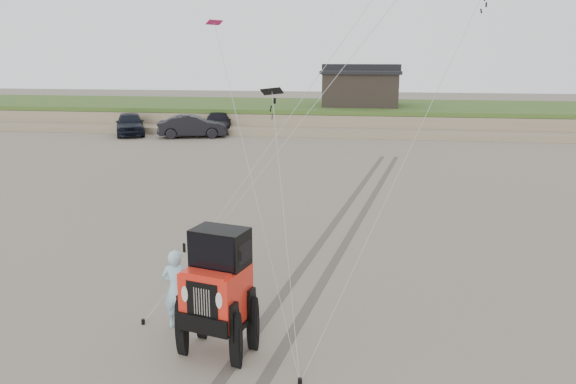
# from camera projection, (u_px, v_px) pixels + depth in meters

# --- Properties ---
(ground) EXTENTS (160.00, 160.00, 0.00)m
(ground) POSITION_uv_depth(u_px,v_px,m) (224.00, 344.00, 11.81)
(ground) COLOR #6B6054
(ground) RESTS_ON ground
(dune_ridge) EXTENTS (160.00, 14.25, 1.73)m
(dune_ridge) POSITION_uv_depth(u_px,v_px,m) (336.00, 115.00, 47.62)
(dune_ridge) COLOR #7A6B54
(dune_ridge) RESTS_ON ground
(cabin) EXTENTS (6.40, 5.40, 3.35)m
(cabin) POSITION_uv_depth(u_px,v_px,m) (361.00, 87.00, 46.27)
(cabin) COLOR black
(cabin) RESTS_ON dune_ridge
(truck_a) EXTENTS (3.84, 5.29, 1.68)m
(truck_a) POSITION_uv_depth(u_px,v_px,m) (130.00, 124.00, 41.81)
(truck_a) COLOR black
(truck_a) RESTS_ON ground
(truck_b) EXTENTS (5.20, 2.92, 1.62)m
(truck_b) POSITION_uv_depth(u_px,v_px,m) (193.00, 126.00, 40.51)
(truck_b) COLOR black
(truck_b) RESTS_ON ground
(truck_c) EXTENTS (2.86, 5.41, 1.49)m
(truck_c) POSITION_uv_depth(u_px,v_px,m) (218.00, 122.00, 43.28)
(truck_c) COLOR black
(truck_c) RESTS_ON ground
(jeep) EXTENTS (3.72, 5.99, 2.08)m
(jeep) POSITION_uv_depth(u_px,v_px,m) (217.00, 306.00, 11.22)
(jeep) COLOR red
(jeep) RESTS_ON ground
(man) EXTENTS (0.69, 0.48, 1.83)m
(man) POSITION_uv_depth(u_px,v_px,m) (177.00, 289.00, 12.31)
(man) COLOR #8EC9DB
(man) RESTS_ON ground
(stake_main) EXTENTS (0.08, 0.08, 0.12)m
(stake_main) POSITION_uv_depth(u_px,v_px,m) (143.00, 322.00, 12.66)
(stake_main) COLOR black
(stake_main) RESTS_ON ground
(stake_aux) EXTENTS (0.08, 0.08, 0.12)m
(stake_aux) POSITION_uv_depth(u_px,v_px,m) (300.00, 381.00, 10.36)
(stake_aux) COLOR black
(stake_aux) RESTS_ON ground
(tire_tracks) EXTENTS (5.22, 29.74, 0.01)m
(tire_tracks) POSITION_uv_depth(u_px,v_px,m) (340.00, 232.00, 19.20)
(tire_tracks) COLOR #4C443D
(tire_tracks) RESTS_ON ground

